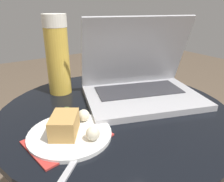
% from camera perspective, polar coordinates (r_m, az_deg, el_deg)
% --- Properties ---
extents(table, '(0.65, 0.65, 0.55)m').
position_cam_1_polar(table, '(0.70, 0.80, -14.57)').
color(table, '#9E9EA3').
rests_on(table, ground_plane).
extents(napkin, '(0.19, 0.15, 0.00)m').
position_cam_1_polar(napkin, '(0.50, -11.38, -12.02)').
color(napkin, '#B7332D').
rests_on(napkin, table).
extents(laptop, '(0.40, 0.34, 0.25)m').
position_cam_1_polar(laptop, '(0.69, 7.37, 2.43)').
color(laptop, '#B2B2B7').
rests_on(laptop, table).
extents(beer_glass, '(0.07, 0.07, 0.25)m').
position_cam_1_polar(beer_glass, '(0.72, -14.05, 9.05)').
color(beer_glass, gold).
rests_on(beer_glass, table).
extents(snack_plate, '(0.19, 0.19, 0.05)m').
position_cam_1_polar(snack_plate, '(0.51, -11.00, -9.78)').
color(snack_plate, white).
rests_on(snack_plate, table).
extents(fork, '(0.16, 0.14, 0.00)m').
position_cam_1_polar(fork, '(0.47, -7.83, -14.80)').
color(fork, '#B2B2B7').
rests_on(fork, table).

